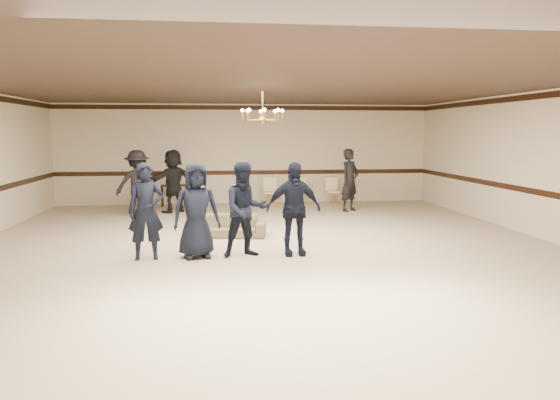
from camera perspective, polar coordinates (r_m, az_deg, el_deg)
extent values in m
cube|color=beige|center=(10.47, -1.34, -5.38)|extent=(12.00, 14.00, 0.01)
cube|color=black|center=(10.26, -1.39, 12.34)|extent=(12.00, 14.00, 0.01)
cube|color=beige|center=(17.21, -3.70, 4.97)|extent=(12.00, 0.01, 3.20)
cube|color=beige|center=(3.40, 10.54, -4.75)|extent=(12.00, 0.01, 3.20)
cube|color=beige|center=(12.37, 27.53, 3.24)|extent=(0.01, 14.00, 3.20)
cube|color=black|center=(17.23, -3.68, 2.98)|extent=(12.00, 0.02, 0.14)
cube|color=black|center=(17.20, -3.74, 9.90)|extent=(12.00, 0.02, 0.14)
imported|color=black|center=(9.87, -14.24, -1.20)|extent=(0.69, 0.50, 1.76)
imported|color=black|center=(9.79, -9.01, -1.13)|extent=(0.96, 0.73, 1.76)
imported|color=black|center=(9.80, -3.75, -1.04)|extent=(0.97, 0.82, 1.76)
imported|color=black|center=(9.90, 1.46, -0.95)|extent=(1.06, 0.50, 1.76)
imported|color=#676744|center=(11.81, -5.56, -2.78)|extent=(1.72, 0.89, 0.48)
imported|color=black|center=(14.91, -15.08, 1.72)|extent=(1.18, 0.68, 1.82)
imported|color=black|center=(15.51, -11.43, 2.03)|extent=(1.65, 1.49, 1.82)
imported|color=black|center=(15.57, 7.53, 2.14)|extent=(0.79, 0.75, 1.82)
cube|color=black|center=(16.79, -11.35, 0.48)|extent=(0.85, 0.43, 0.69)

